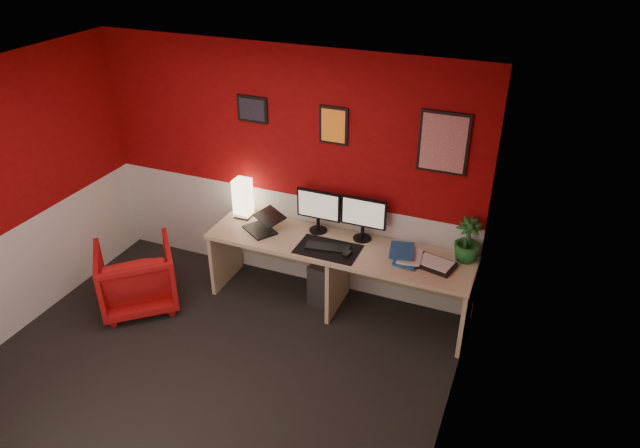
{
  "coord_description": "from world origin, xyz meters",
  "views": [
    {
      "loc": [
        2.32,
        -3.02,
        3.63
      ],
      "look_at": [
        0.6,
        1.21,
        1.05
      ],
      "focal_mm": 32.49,
      "sensor_mm": 36.0,
      "label": 1
    }
  ],
  "objects": [
    {
      "name": "zen_tray",
      "position": [
        1.64,
        1.41,
        0.74
      ],
      "size": [
        0.4,
        0.32,
        0.03
      ],
      "primitive_type": "cube",
      "rotation": [
        0.0,
        0.0,
        -0.24
      ],
      "color": "black",
      "rests_on": "desk"
    },
    {
      "name": "art_left",
      "position": [
        -0.32,
        1.74,
        1.85
      ],
      "size": [
        0.32,
        0.02,
        0.26
      ],
      "primitive_type": "cube",
      "color": "black",
      "rests_on": "wall_back"
    },
    {
      "name": "desk",
      "position": [
        0.71,
        1.41,
        0.36
      ],
      "size": [
        2.6,
        0.65,
        0.73
      ],
      "primitive_type": "cube",
      "color": "tan",
      "rests_on": "ground"
    },
    {
      "name": "armchair",
      "position": [
        -1.17,
        0.7,
        0.34
      ],
      "size": [
        1.02,
        1.03,
        0.67
      ],
      "primitive_type": "imported",
      "rotation": [
        0.0,
        0.0,
        3.85
      ],
      "color": "#AD1313",
      "rests_on": "ground"
    },
    {
      "name": "art_right",
      "position": [
        1.54,
        1.74,
        1.78
      ],
      "size": [
        0.44,
        0.02,
        0.56
      ],
      "primitive_type": "cube",
      "color": "red",
      "rests_on": "wall_back"
    },
    {
      "name": "ceiling",
      "position": [
        0.0,
        0.0,
        2.5
      ],
      "size": [
        4.0,
        3.5,
        0.01
      ],
      "primitive_type": "cube",
      "color": "white",
      "rests_on": "ground"
    },
    {
      "name": "keyboard",
      "position": [
        0.63,
        1.32,
        0.74
      ],
      "size": [
        0.44,
        0.2,
        0.02
      ],
      "primitive_type": "cube",
      "rotation": [
        0.0,
        0.0,
        0.16
      ],
      "color": "black",
      "rests_on": "desk_mat"
    },
    {
      "name": "wainscot_left",
      "position": [
        -2.0,
        0.0,
        0.5
      ],
      "size": [
        0.01,
        3.5,
        1.0
      ],
      "primitive_type": "cube",
      "color": "silver",
      "rests_on": "ground"
    },
    {
      "name": "book_middle",
      "position": [
        1.3,
        1.41,
        0.77
      ],
      "size": [
        0.24,
        0.31,
        0.02
      ],
      "primitive_type": "imported",
      "rotation": [
        0.0,
        0.0,
        0.1
      ],
      "color": "silver",
      "rests_on": "book_bottom"
    },
    {
      "name": "shoji_lamp",
      "position": [
        -0.41,
        1.58,
        0.93
      ],
      "size": [
        0.16,
        0.16,
        0.4
      ],
      "primitive_type": "cube",
      "color": "#FFE5B2",
      "rests_on": "desk"
    },
    {
      "name": "pc_tower",
      "position": [
        0.53,
        1.54,
        0.23
      ],
      "size": [
        0.26,
        0.47,
        0.45
      ],
      "primitive_type": "cube",
      "rotation": [
        0.0,
        0.0,
        -0.13
      ],
      "color": "#99999E",
      "rests_on": "ground"
    },
    {
      "name": "desk_mat",
      "position": [
        0.64,
        1.3,
        0.73
      ],
      "size": [
        0.6,
        0.38,
        0.01
      ],
      "primitive_type": "cube",
      "color": "black",
      "rests_on": "desk"
    },
    {
      "name": "book_top",
      "position": [
        1.21,
        1.42,
        0.79
      ],
      "size": [
        0.28,
        0.34,
        0.03
      ],
      "primitive_type": "imported",
      "rotation": [
        0.0,
        0.0,
        0.2
      ],
      "color": "#1E4D89",
      "rests_on": "book_middle"
    },
    {
      "name": "monitor_right",
      "position": [
        0.88,
        1.61,
        1.02
      ],
      "size": [
        0.45,
        0.06,
        0.58
      ],
      "primitive_type": "cube",
      "color": "black",
      "rests_on": "desk"
    },
    {
      "name": "mouse",
      "position": [
        0.84,
        1.27,
        0.75
      ],
      "size": [
        0.07,
        0.11,
        0.03
      ],
      "primitive_type": "cube",
      "rotation": [
        0.0,
        0.0,
        -0.13
      ],
      "color": "black",
      "rests_on": "desk_mat"
    },
    {
      "name": "potted_plant",
      "position": [
        1.87,
        1.61,
        0.94
      ],
      "size": [
        0.27,
        0.27,
        0.42
      ],
      "primitive_type": "imported",
      "rotation": [
        0.0,
        0.0,
        -0.17
      ],
      "color": "#19591E",
      "rests_on": "desk"
    },
    {
      "name": "book_bottom",
      "position": [
        1.29,
        1.4,
        0.74
      ],
      "size": [
        0.24,
        0.31,
        0.03
      ],
      "primitive_type": "imported",
      "rotation": [
        0.0,
        0.0,
        -0.12
      ],
      "color": "#1E4D89",
      "rests_on": "desk"
    },
    {
      "name": "laptop",
      "position": [
        -0.12,
        1.37,
        0.84
      ],
      "size": [
        0.4,
        0.38,
        0.22
      ],
      "primitive_type": "cube",
      "rotation": [
        0.0,
        0.0,
        -0.59
      ],
      "color": "black",
      "rests_on": "desk"
    },
    {
      "name": "wainscot_back",
      "position": [
        0.0,
        1.75,
        0.5
      ],
      "size": [
        4.0,
        0.01,
        1.0
      ],
      "primitive_type": "cube",
      "color": "silver",
      "rests_on": "ground"
    },
    {
      "name": "wall_right",
      "position": [
        2.0,
        0.0,
        1.25
      ],
      "size": [
        0.01,
        3.5,
        2.5
      ],
      "primitive_type": "cube",
      "color": "#9A0B0C",
      "rests_on": "ground"
    },
    {
      "name": "ground",
      "position": [
        0.0,
        0.0,
        0.0
      ],
      "size": [
        4.0,
        3.5,
        0.01
      ],
      "primitive_type": "cube",
      "color": "black",
      "rests_on": "ground"
    },
    {
      "name": "wall_back",
      "position": [
        0.0,
        1.75,
        1.25
      ],
      "size": [
        4.0,
        0.01,
        2.5
      ],
      "primitive_type": "cube",
      "color": "#9A0B0C",
      "rests_on": "ground"
    },
    {
      "name": "monitor_left",
      "position": [
        0.42,
        1.59,
        1.02
      ],
      "size": [
        0.45,
        0.06,
        0.58
      ],
      "primitive_type": "cube",
      "color": "black",
      "rests_on": "desk"
    },
    {
      "name": "wainscot_right",
      "position": [
        2.0,
        0.0,
        0.5
      ],
      "size": [
        0.01,
        3.5,
        1.0
      ],
      "primitive_type": "cube",
      "color": "silver",
      "rests_on": "ground"
    },
    {
      "name": "art_center",
      "position": [
        0.52,
        1.74,
        1.8
      ],
      "size": [
        0.28,
        0.02,
        0.36
      ],
      "primitive_type": "cube",
      "color": "orange",
      "rests_on": "wall_back"
    }
  ]
}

